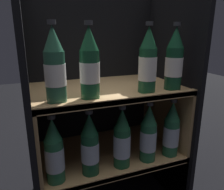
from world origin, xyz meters
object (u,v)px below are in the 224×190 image
(bottle_upper_front_1, at_px, (90,66))
(bottle_upper_front_2, at_px, (148,63))
(bottle_lower_front_1, at_px, (90,146))
(bottle_upper_front_3, at_px, (174,61))
(bottle_lower_front_3, at_px, (148,135))
(bottle_upper_front_0, at_px, (55,68))
(bottle_lower_front_0, at_px, (54,153))
(bottle_lower_front_2, at_px, (122,140))
(bottle_lower_front_4, at_px, (171,131))

(bottle_upper_front_1, height_order, bottle_upper_front_2, same)
(bottle_lower_front_1, bearing_deg, bottle_upper_front_3, 0.00)
(bottle_upper_front_1, xyz_separation_m, bottle_lower_front_1, (-0.01, 0.00, -0.30))
(bottle_lower_front_3, bearing_deg, bottle_upper_front_0, -180.00)
(bottle_upper_front_3, height_order, bottle_lower_front_3, bottle_upper_front_3)
(bottle_upper_front_1, height_order, bottle_lower_front_0, bottle_upper_front_1)
(bottle_lower_front_1, height_order, bottle_lower_front_2, same)
(bottle_lower_front_0, bearing_deg, bottle_upper_front_1, 0.00)
(bottle_upper_front_2, xyz_separation_m, bottle_lower_front_1, (-0.23, 0.00, -0.30))
(bottle_upper_front_0, xyz_separation_m, bottle_upper_front_3, (0.45, 0.00, -0.00))
(bottle_lower_front_2, relative_size, bottle_lower_front_4, 1.00)
(bottle_upper_front_3, distance_m, bottle_lower_front_3, 0.32)
(bottle_lower_front_2, bearing_deg, bottle_lower_front_3, 0.00)
(bottle_upper_front_0, bearing_deg, bottle_upper_front_3, 0.00)
(bottle_upper_front_2, bearing_deg, bottle_upper_front_0, 180.00)
(bottle_upper_front_1, bearing_deg, bottle_lower_front_3, 0.00)
(bottle_lower_front_2, height_order, bottle_lower_front_4, same)
(bottle_upper_front_2, relative_size, bottle_lower_front_2, 1.00)
(bottle_upper_front_2, bearing_deg, bottle_lower_front_3, 0.00)
(bottle_lower_front_4, bearing_deg, bottle_upper_front_0, 180.00)
(bottle_upper_front_1, bearing_deg, bottle_lower_front_4, 0.00)
(bottle_lower_front_1, relative_size, bottle_lower_front_3, 1.00)
(bottle_lower_front_3, bearing_deg, bottle_lower_front_1, -180.00)
(bottle_lower_front_1, relative_size, bottle_lower_front_2, 1.00)
(bottle_lower_front_2, bearing_deg, bottle_upper_front_0, 180.00)
(bottle_lower_front_0, xyz_separation_m, bottle_lower_front_1, (0.13, 0.00, 0.00))
(bottle_upper_front_1, xyz_separation_m, bottle_lower_front_0, (-0.14, -0.00, -0.30))
(bottle_upper_front_2, xyz_separation_m, bottle_upper_front_3, (0.12, 0.00, 0.00))
(bottle_upper_front_0, xyz_separation_m, bottle_lower_front_3, (0.35, 0.00, -0.30))
(bottle_lower_front_3, height_order, bottle_lower_front_4, same)
(bottle_upper_front_2, height_order, bottle_lower_front_4, bottle_upper_front_2)
(bottle_upper_front_3, bearing_deg, bottle_lower_front_0, -180.00)
(bottle_upper_front_2, relative_size, bottle_lower_front_1, 1.00)
(bottle_upper_front_0, distance_m, bottle_lower_front_4, 0.56)
(bottle_lower_front_3, xyz_separation_m, bottle_lower_front_4, (0.11, -0.00, -0.00))
(bottle_upper_front_1, relative_size, bottle_upper_front_2, 1.00)
(bottle_upper_front_2, relative_size, bottle_lower_front_0, 1.00)
(bottle_upper_front_3, xyz_separation_m, bottle_lower_front_4, (0.01, -0.00, -0.30))
(bottle_upper_front_2, xyz_separation_m, bottle_lower_front_2, (-0.10, -0.00, -0.30))
(bottle_lower_front_3, distance_m, bottle_lower_front_4, 0.11)
(bottle_lower_front_0, height_order, bottle_lower_front_3, same)
(bottle_upper_front_1, distance_m, bottle_lower_front_0, 0.33)
(bottle_upper_front_2, distance_m, bottle_lower_front_0, 0.47)
(bottle_upper_front_3, bearing_deg, bottle_lower_front_2, -180.00)
(bottle_upper_front_3, relative_size, bottle_lower_front_4, 1.00)
(bottle_lower_front_0, bearing_deg, bottle_lower_front_3, 0.00)
(bottle_lower_front_3, bearing_deg, bottle_upper_front_3, 0.00)
(bottle_lower_front_0, bearing_deg, bottle_upper_front_2, 0.00)
(bottle_upper_front_1, height_order, bottle_lower_front_4, bottle_upper_front_1)
(bottle_lower_front_1, bearing_deg, bottle_lower_front_2, -0.00)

